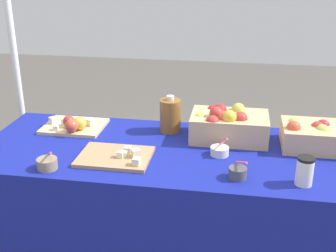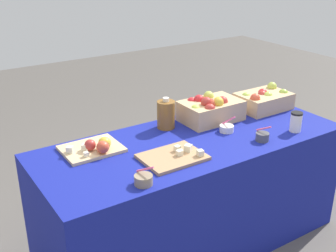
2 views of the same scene
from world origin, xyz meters
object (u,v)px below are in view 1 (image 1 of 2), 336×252
(apple_crate_left, at_px, (319,135))
(tent_pole, at_px, (13,49))
(apple_crate_middle, at_px, (227,124))
(sample_bowl_near, at_px, (47,163))
(cutting_board_front, at_px, (116,157))
(cutting_board_back, at_px, (74,125))
(sample_bowl_mid, at_px, (238,173))
(coffee_cup, at_px, (305,171))
(cider_jug, at_px, (170,115))
(sample_bowl_far, at_px, (220,151))

(apple_crate_left, height_order, tent_pole, tent_pole)
(apple_crate_middle, bearing_deg, sample_bowl_near, -148.63)
(apple_crate_middle, bearing_deg, cutting_board_front, -146.99)
(cutting_board_front, relative_size, cutting_board_back, 1.03)
(sample_bowl_mid, relative_size, coffee_cup, 0.76)
(apple_crate_left, distance_m, tent_pole, 1.94)
(sample_bowl_mid, relative_size, tent_pole, 0.04)
(apple_crate_middle, height_order, sample_bowl_near, apple_crate_middle)
(apple_crate_left, bearing_deg, apple_crate_middle, 175.73)
(sample_bowl_mid, relative_size, cider_jug, 0.47)
(apple_crate_middle, height_order, tent_pole, tent_pole)
(apple_crate_middle, bearing_deg, sample_bowl_mid, -81.51)
(sample_bowl_near, xyz_separation_m, sample_bowl_mid, (0.85, 0.05, 0.00))
(apple_crate_middle, height_order, coffee_cup, apple_crate_middle)
(sample_bowl_far, height_order, coffee_cup, coffee_cup)
(sample_bowl_near, distance_m, cider_jug, 0.72)
(cider_jug, bearing_deg, sample_bowl_near, -131.70)
(tent_pole, bearing_deg, apple_crate_middle, -18.46)
(cutting_board_front, bearing_deg, coffee_cup, -7.17)
(apple_crate_left, relative_size, sample_bowl_far, 3.44)
(cutting_board_back, bearing_deg, cider_jug, 7.52)
(sample_bowl_mid, distance_m, coffee_cup, 0.28)
(sample_bowl_near, bearing_deg, cutting_board_front, 28.24)
(sample_bowl_near, relative_size, coffee_cup, 0.80)
(sample_bowl_far, bearing_deg, cider_jug, 137.46)
(apple_crate_left, bearing_deg, sample_bowl_far, -160.40)
(apple_crate_middle, height_order, cutting_board_back, apple_crate_middle)
(apple_crate_middle, xyz_separation_m, sample_bowl_far, (-0.03, -0.21, -0.06))
(apple_crate_left, height_order, sample_bowl_mid, apple_crate_left)
(apple_crate_left, xyz_separation_m, sample_bowl_mid, (-0.39, -0.39, -0.04))
(cutting_board_front, bearing_deg, cutting_board_back, 136.37)
(cutting_board_back, bearing_deg, sample_bowl_far, -13.28)
(cutting_board_back, bearing_deg, apple_crate_left, -0.86)
(sample_bowl_near, distance_m, sample_bowl_far, 0.81)
(apple_crate_left, distance_m, sample_bowl_mid, 0.56)
(sample_bowl_near, relative_size, sample_bowl_far, 0.95)
(cutting_board_front, xyz_separation_m, cutting_board_back, (-0.33, 0.31, 0.02))
(sample_bowl_near, bearing_deg, apple_crate_middle, 31.37)
(cutting_board_back, bearing_deg, sample_bowl_mid, -24.59)
(cider_jug, bearing_deg, apple_crate_middle, -9.99)
(cutting_board_back, height_order, sample_bowl_mid, sample_bowl_mid)
(sample_bowl_far, bearing_deg, sample_bowl_mid, -67.83)
(apple_crate_left, relative_size, sample_bowl_mid, 3.81)
(cutting_board_front, bearing_deg, sample_bowl_mid, -9.70)
(apple_crate_left, distance_m, apple_crate_middle, 0.46)
(sample_bowl_far, relative_size, cider_jug, 0.52)
(cider_jug, bearing_deg, cutting_board_front, -117.10)
(apple_crate_middle, relative_size, sample_bowl_mid, 4.13)
(cutting_board_front, bearing_deg, sample_bowl_far, 14.38)
(apple_crate_left, xyz_separation_m, cider_jug, (-0.76, 0.09, 0.02))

